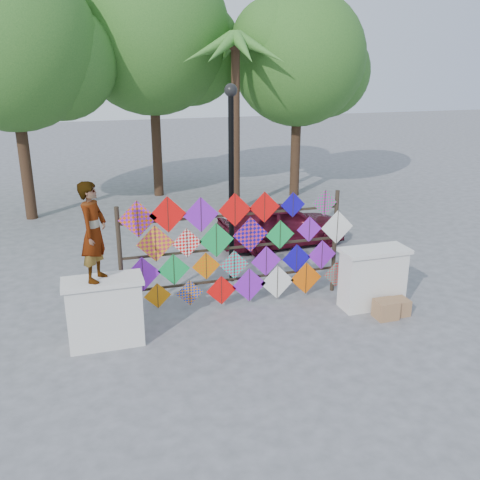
{
  "coord_description": "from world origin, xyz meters",
  "views": [
    {
      "loc": [
        -2.93,
        -9.16,
        4.88
      ],
      "look_at": [
        0.07,
        0.6,
        1.47
      ],
      "focal_mm": 40.0,
      "sensor_mm": 36.0,
      "label": 1
    }
  ],
  "objects_px": {
    "vendor_woman": "(93,232)",
    "sedan": "(282,224)",
    "kite_rack": "(238,249)",
    "lamppost": "(231,167)"
  },
  "relations": [
    {
      "from": "vendor_woman",
      "to": "lamppost",
      "type": "distance_m",
      "value": 3.82
    },
    {
      "from": "kite_rack",
      "to": "sedan",
      "type": "bearing_deg",
      "value": 55.37
    },
    {
      "from": "kite_rack",
      "to": "lamppost",
      "type": "height_order",
      "value": "lamppost"
    },
    {
      "from": "vendor_woman",
      "to": "sedan",
      "type": "relative_size",
      "value": 0.48
    },
    {
      "from": "sedan",
      "to": "kite_rack",
      "type": "bearing_deg",
      "value": 140.94
    },
    {
      "from": "vendor_woman",
      "to": "sedan",
      "type": "xyz_separation_m",
      "value": [
        5.12,
        4.25,
        -1.54
      ]
    },
    {
      "from": "kite_rack",
      "to": "lamppost",
      "type": "relative_size",
      "value": 1.12
    },
    {
      "from": "kite_rack",
      "to": "sedan",
      "type": "xyz_separation_m",
      "value": [
        2.29,
        3.32,
        -0.62
      ]
    },
    {
      "from": "vendor_woman",
      "to": "lamppost",
      "type": "bearing_deg",
      "value": -27.79
    },
    {
      "from": "kite_rack",
      "to": "vendor_woman",
      "type": "bearing_deg",
      "value": -161.82
    }
  ]
}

